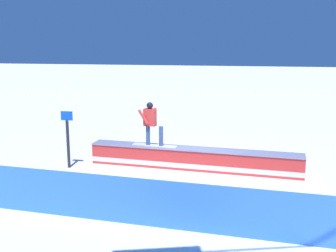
# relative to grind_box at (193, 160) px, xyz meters

# --- Properties ---
(ground_plane) EXTENTS (120.00, 120.00, 0.00)m
(ground_plane) POSITION_rel_grind_box_xyz_m (0.00, 0.00, -0.32)
(ground_plane) COLOR white
(grind_box) EXTENTS (7.08, 1.13, 0.71)m
(grind_box) POSITION_rel_grind_box_xyz_m (0.00, 0.00, 0.00)
(grind_box) COLOR red
(grind_box) RESTS_ON ground_plane
(snowboarder) EXTENTS (1.56, 0.46, 1.47)m
(snowboarder) POSITION_rel_grind_box_xyz_m (1.46, -0.11, 1.19)
(snowboarder) COLOR silver
(snowboarder) RESTS_ON grind_box
(safety_fence) EXTENTS (10.63, 0.80, 1.12)m
(safety_fence) POSITION_rel_grind_box_xyz_m (0.00, 4.50, 0.24)
(safety_fence) COLOR #3677E2
(safety_fence) RESTS_ON ground_plane
(trail_marker) EXTENTS (0.40, 0.10, 1.92)m
(trail_marker) POSITION_rel_grind_box_xyz_m (4.13, 0.65, 0.71)
(trail_marker) COLOR #262628
(trail_marker) RESTS_ON ground_plane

